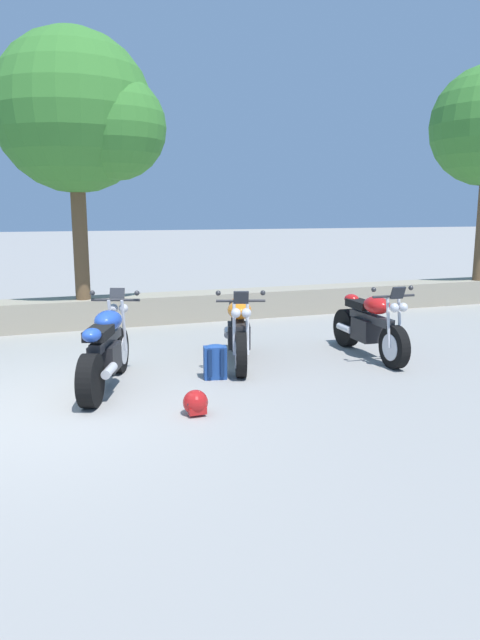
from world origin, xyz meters
name	(u,v)px	position (x,y,z in m)	size (l,w,h in m)	color
ground_plane	(30,413)	(0.00, 0.00, 0.00)	(120.00, 120.00, 0.00)	gray
stone_wall	(29,316)	(0.00, 4.80, 0.28)	(36.00, 0.80, 0.55)	gray
motorcycle_blue_near_left	(106,350)	(0.94, 0.68, 0.49)	(1.00, 1.98, 1.18)	black
motorcycle_orange_centre	(239,331)	(2.90, 1.20, 0.49)	(0.91, 2.01, 1.18)	black
motorcycle_red_far_right	(370,326)	(4.92, 0.90, 0.49)	(0.67, 2.07, 1.18)	black
rider_backpack	(215,361)	(2.34, 0.58, 0.24)	(0.33, 0.30, 0.47)	navy
rider_helmet	(196,403)	(1.72, -0.68, 0.14)	(0.28, 0.28, 0.28)	#B21919
leafy_tree_mid_left	(82,116)	(1.14, 4.63, 3.89)	(3.01, 2.87, 4.84)	brown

